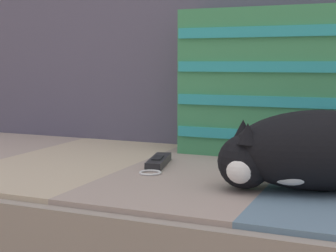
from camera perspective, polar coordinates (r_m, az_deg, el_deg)
sofa_backrest at (r=1.47m, az=15.10°, el=7.06°), size 2.09×0.14×0.49m
throw_pillow_striped at (r=1.33m, az=11.16°, el=4.69°), size 0.45×0.14×0.37m
sleeping_cat at (r=1.00m, az=15.56°, el=-2.82°), size 0.37×0.29×0.15m
game_remote_near at (r=1.20m, az=-1.12°, el=-4.03°), size 0.08×0.20×0.02m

